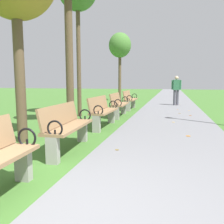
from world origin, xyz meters
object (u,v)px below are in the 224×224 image
park_bench_3 (103,111)px  tree_5 (120,46)px  park_bench_5 (130,99)px  park_bench_2 (67,126)px  pedestrian_walking (176,89)px  park_bench_4 (119,104)px

park_bench_3 → tree_5: (-1.54, 9.35, 3.21)m
park_bench_5 → tree_5: (-1.54, 4.78, 3.21)m
park_bench_2 → park_bench_5: size_ratio=1.01×
park_bench_2 → tree_5: bearing=97.4°
park_bench_3 → pedestrian_walking: pedestrian_walking is taller
park_bench_2 → park_bench_5: bearing=90.0°
tree_5 → pedestrian_walking: tree_5 is taller
park_bench_3 → pedestrian_walking: size_ratio=0.99×
park_bench_2 → pedestrian_walking: pedestrian_walking is taller
park_bench_3 → park_bench_5: (-0.00, 4.57, 0.00)m
park_bench_4 → tree_5: size_ratio=0.35×
tree_5 → pedestrian_walking: 5.20m
park_bench_2 → park_bench_4: same height
tree_5 → park_bench_4: bearing=-77.9°
tree_5 → park_bench_2: bearing=-82.6°
park_bench_3 → park_bench_5: bearing=90.0°
park_bench_4 → tree_5: 8.03m
tree_5 → pedestrian_walking: (3.72, -2.34, -2.77)m
park_bench_2 → park_bench_5: same height
park_bench_2 → pedestrian_walking: size_ratio=1.00×
park_bench_2 → park_bench_3: 2.43m
park_bench_2 → pedestrian_walking: (2.19, 9.43, 0.44)m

